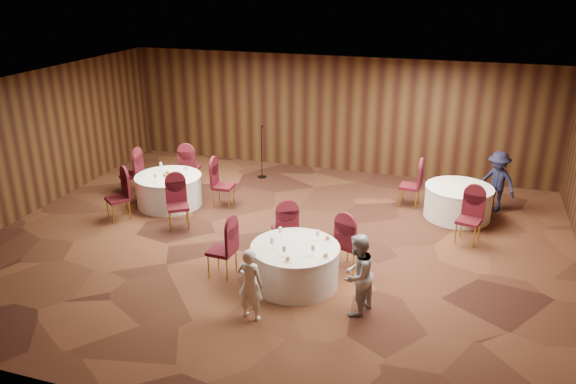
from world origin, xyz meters
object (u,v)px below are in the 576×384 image
(table_main, at_px, (295,265))
(table_right, at_px, (458,202))
(woman_b, at_px, (357,275))
(man_c, at_px, (497,181))
(woman_a, at_px, (250,284))
(mic_stand, at_px, (262,163))
(table_left, at_px, (169,190))

(table_main, distance_m, table_right, 4.80)
(woman_b, height_order, man_c, man_c)
(woman_a, bearing_deg, mic_stand, -62.11)
(woman_a, distance_m, man_c, 7.10)
(table_left, height_order, mic_stand, mic_stand)
(table_left, relative_size, table_right, 1.04)
(woman_b, distance_m, man_c, 5.74)
(table_right, xyz_separation_m, mic_stand, (-5.22, 1.14, 0.04))
(man_c, bearing_deg, woman_a, -91.72)
(table_main, relative_size, woman_b, 1.14)
(woman_a, height_order, man_c, man_c)
(table_left, bearing_deg, table_main, -33.10)
(table_main, distance_m, mic_stand, 5.73)
(table_main, relative_size, mic_stand, 1.10)
(mic_stand, xyz_separation_m, man_c, (6.04, -0.44, 0.31))
(table_right, relative_size, mic_stand, 1.05)
(table_left, distance_m, woman_a, 5.33)
(mic_stand, bearing_deg, woman_b, -56.52)
(table_left, relative_size, mic_stand, 1.09)
(table_main, height_order, mic_stand, mic_stand)
(table_left, height_order, man_c, man_c)
(woman_a, bearing_deg, table_left, -37.82)
(table_left, bearing_deg, mic_stand, 60.04)
(man_c, bearing_deg, table_left, -133.37)
(table_right, relative_size, woman_b, 1.08)
(table_main, distance_m, woman_b, 1.41)
(table_left, relative_size, woman_b, 1.12)
(woman_a, bearing_deg, man_c, -113.83)
(mic_stand, bearing_deg, table_main, -63.60)
(table_right, bearing_deg, table_main, -123.90)
(table_main, bearing_deg, mic_stand, 116.40)
(table_main, bearing_deg, man_c, 53.27)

